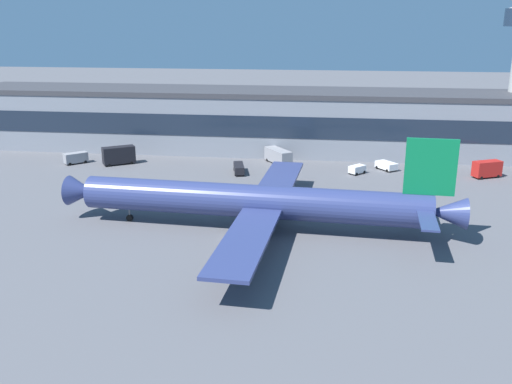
{
  "coord_description": "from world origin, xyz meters",
  "views": [
    {
      "loc": [
        13.24,
        -77.95,
        32.0
      ],
      "look_at": [
        1.66,
        8.96,
        5.0
      ],
      "focal_mm": 39.45,
      "sensor_mm": 36.0,
      "label": 1
    }
  ],
  "objects_px": {
    "fuel_truck": "(279,156)",
    "crew_van": "(75,158)",
    "belt_loader": "(239,168)",
    "stair_truck": "(488,168)",
    "pushback_tractor": "(386,165)",
    "catering_truck": "(118,155)",
    "baggage_tug": "(357,169)",
    "airliner": "(258,202)"
  },
  "relations": [
    {
      "from": "fuel_truck",
      "to": "crew_van",
      "type": "bearing_deg",
      "value": -172.4
    },
    {
      "from": "belt_loader",
      "to": "stair_truck",
      "type": "xyz_separation_m",
      "value": [
        52.52,
        3.36,
        0.83
      ]
    },
    {
      "from": "fuel_truck",
      "to": "pushback_tractor",
      "type": "bearing_deg",
      "value": -5.61
    },
    {
      "from": "catering_truck",
      "to": "baggage_tug",
      "type": "height_order",
      "value": "catering_truck"
    },
    {
      "from": "baggage_tug",
      "to": "pushback_tractor",
      "type": "distance_m",
      "value": 7.78
    },
    {
      "from": "baggage_tug",
      "to": "stair_truck",
      "type": "distance_m",
      "value": 27.06
    },
    {
      "from": "baggage_tug",
      "to": "fuel_truck",
      "type": "height_order",
      "value": "fuel_truck"
    },
    {
      "from": "fuel_truck",
      "to": "pushback_tractor",
      "type": "distance_m",
      "value": 24.3
    },
    {
      "from": "catering_truck",
      "to": "pushback_tractor",
      "type": "distance_m",
      "value": 60.71
    },
    {
      "from": "fuel_truck",
      "to": "belt_loader",
      "type": "xyz_separation_m",
      "value": [
        -7.79,
        -9.36,
        -0.73
      ]
    },
    {
      "from": "airliner",
      "to": "crew_van",
      "type": "distance_m",
      "value": 60.1
    },
    {
      "from": "crew_van",
      "to": "fuel_truck",
      "type": "xyz_separation_m",
      "value": [
        46.57,
        6.21,
        0.42
      ]
    },
    {
      "from": "baggage_tug",
      "to": "stair_truck",
      "type": "bearing_deg",
      "value": 1.5
    },
    {
      "from": "airliner",
      "to": "baggage_tug",
      "type": "xyz_separation_m",
      "value": [
        16.85,
        36.3,
        -3.61
      ]
    },
    {
      "from": "pushback_tractor",
      "to": "belt_loader",
      "type": "relative_size",
      "value": 0.81
    },
    {
      "from": "crew_van",
      "to": "catering_truck",
      "type": "bearing_deg",
      "value": 3.46
    },
    {
      "from": "fuel_truck",
      "to": "stair_truck",
      "type": "distance_m",
      "value": 45.13
    },
    {
      "from": "catering_truck",
      "to": "crew_van",
      "type": "relative_size",
      "value": 1.41
    },
    {
      "from": "crew_van",
      "to": "pushback_tractor",
      "type": "distance_m",
      "value": 70.84
    },
    {
      "from": "catering_truck",
      "to": "stair_truck",
      "type": "relative_size",
      "value": 1.15
    },
    {
      "from": "catering_truck",
      "to": "stair_truck",
      "type": "distance_m",
      "value": 81.18
    },
    {
      "from": "catering_truck",
      "to": "baggage_tug",
      "type": "relative_size",
      "value": 1.86
    },
    {
      "from": "baggage_tug",
      "to": "pushback_tractor",
      "type": "height_order",
      "value": "baggage_tug"
    },
    {
      "from": "fuel_truck",
      "to": "stair_truck",
      "type": "xyz_separation_m",
      "value": [
        44.73,
        -5.99,
        0.1
      ]
    },
    {
      "from": "baggage_tug",
      "to": "fuel_truck",
      "type": "relative_size",
      "value": 0.47
    },
    {
      "from": "fuel_truck",
      "to": "baggage_tug",
      "type": "bearing_deg",
      "value": -20.74
    },
    {
      "from": "airliner",
      "to": "stair_truck",
      "type": "relative_size",
      "value": 9.84
    },
    {
      "from": "crew_van",
      "to": "baggage_tug",
      "type": "bearing_deg",
      "value": -0.43
    },
    {
      "from": "stair_truck",
      "to": "catering_truck",
      "type": "bearing_deg",
      "value": 179.72
    },
    {
      "from": "baggage_tug",
      "to": "crew_van",
      "type": "bearing_deg",
      "value": 179.57
    },
    {
      "from": "airliner",
      "to": "belt_loader",
      "type": "distance_m",
      "value": 34.91
    },
    {
      "from": "stair_truck",
      "to": "baggage_tug",
      "type": "bearing_deg",
      "value": -178.5
    },
    {
      "from": "crew_van",
      "to": "belt_loader",
      "type": "height_order",
      "value": "crew_van"
    },
    {
      "from": "baggage_tug",
      "to": "stair_truck",
      "type": "xyz_separation_m",
      "value": [
        27.03,
        0.71,
        0.89
      ]
    },
    {
      "from": "fuel_truck",
      "to": "stair_truck",
      "type": "height_order",
      "value": "stair_truck"
    },
    {
      "from": "catering_truck",
      "to": "belt_loader",
      "type": "xyz_separation_m",
      "value": [
        28.66,
        -3.76,
        -1.14
      ]
    },
    {
      "from": "airliner",
      "to": "crew_van",
      "type": "xyz_separation_m",
      "value": [
        -47.41,
        36.79,
        -3.24
      ]
    },
    {
      "from": "catering_truck",
      "to": "crew_van",
      "type": "xyz_separation_m",
      "value": [
        -10.12,
        -0.61,
        -0.83
      ]
    },
    {
      "from": "catering_truck",
      "to": "crew_van",
      "type": "distance_m",
      "value": 10.18
    },
    {
      "from": "crew_van",
      "to": "stair_truck",
      "type": "relative_size",
      "value": 0.82
    },
    {
      "from": "airliner",
      "to": "fuel_truck",
      "type": "height_order",
      "value": "airliner"
    },
    {
      "from": "catering_truck",
      "to": "stair_truck",
      "type": "height_order",
      "value": "catering_truck"
    }
  ]
}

